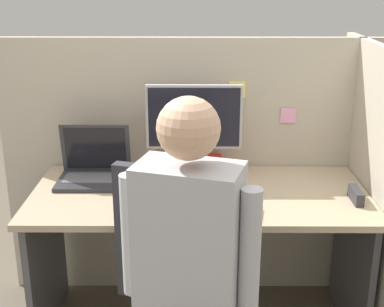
{
  "coord_description": "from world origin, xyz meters",
  "views": [
    {
      "loc": [
        -0.02,
        -1.95,
        1.71
      ],
      "look_at": [
        -0.03,
        0.18,
        0.99
      ],
      "focal_mm": 50.0,
      "sensor_mm": 36.0,
      "label": 1
    }
  ],
  "objects_px": {
    "paper_box": "(194,169)",
    "carrot_toy": "(256,212)",
    "laptop": "(94,171)",
    "monitor": "(194,121)",
    "person": "(193,270)",
    "stapler": "(356,195)"
  },
  "relations": [
    {
      "from": "laptop",
      "to": "carrot_toy",
      "type": "distance_m",
      "value": 0.85
    },
    {
      "from": "laptop",
      "to": "monitor",
      "type": "bearing_deg",
      "value": 7.46
    },
    {
      "from": "paper_box",
      "to": "monitor",
      "type": "xyz_separation_m",
      "value": [
        -0.0,
        0.0,
        0.25
      ]
    },
    {
      "from": "paper_box",
      "to": "stapler",
      "type": "distance_m",
      "value": 0.79
    },
    {
      "from": "paper_box",
      "to": "person",
      "type": "xyz_separation_m",
      "value": [
        -0.0,
        -0.97,
        0.01
      ]
    },
    {
      "from": "paper_box",
      "to": "person",
      "type": "height_order",
      "value": "person"
    },
    {
      "from": "paper_box",
      "to": "carrot_toy",
      "type": "relative_size",
      "value": 1.83
    },
    {
      "from": "paper_box",
      "to": "carrot_toy",
      "type": "bearing_deg",
      "value": -60.47
    },
    {
      "from": "monitor",
      "to": "laptop",
      "type": "distance_m",
      "value": 0.55
    },
    {
      "from": "carrot_toy",
      "to": "paper_box",
      "type": "bearing_deg",
      "value": 119.53
    },
    {
      "from": "stapler",
      "to": "person",
      "type": "bearing_deg",
      "value": -137.33
    },
    {
      "from": "paper_box",
      "to": "stapler",
      "type": "bearing_deg",
      "value": -22.87
    },
    {
      "from": "carrot_toy",
      "to": "person",
      "type": "height_order",
      "value": "person"
    },
    {
      "from": "paper_box",
      "to": "stapler",
      "type": "xyz_separation_m",
      "value": [
        0.72,
        -0.31,
        -0.01
      ]
    },
    {
      "from": "paper_box",
      "to": "carrot_toy",
      "type": "xyz_separation_m",
      "value": [
        0.26,
        -0.46,
        -0.02
      ]
    },
    {
      "from": "paper_box",
      "to": "person",
      "type": "bearing_deg",
      "value": -90.13
    },
    {
      "from": "stapler",
      "to": "person",
      "type": "height_order",
      "value": "person"
    },
    {
      "from": "laptop",
      "to": "person",
      "type": "distance_m",
      "value": 1.03
    },
    {
      "from": "monitor",
      "to": "stapler",
      "type": "relative_size",
      "value": 3.31
    },
    {
      "from": "carrot_toy",
      "to": "person",
      "type": "xyz_separation_m",
      "value": [
        -0.26,
        -0.51,
        0.03
      ]
    },
    {
      "from": "laptop",
      "to": "person",
      "type": "xyz_separation_m",
      "value": [
        0.49,
        -0.91,
        -0.0
      ]
    },
    {
      "from": "monitor",
      "to": "laptop",
      "type": "xyz_separation_m",
      "value": [
        -0.49,
        -0.06,
        -0.23
      ]
    }
  ]
}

